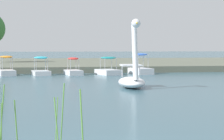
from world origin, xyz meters
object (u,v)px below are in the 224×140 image
Objects in this scene: pedal_boat_blue at (141,69)px; pedal_boat_orange at (7,70)px; pedal_boat_cyan at (41,70)px; pedal_boat_red at (73,70)px; pedal_boat_teal at (108,70)px; swan_boat at (132,77)px.

pedal_boat_blue is 1.11× the size of pedal_boat_orange.
pedal_boat_cyan is 0.95× the size of pedal_boat_orange.
pedal_boat_red is 5.24m from pedal_boat_orange.
pedal_boat_orange reaches higher than pedal_boat_red.
pedal_boat_red is at bearing -3.75° from pedal_boat_cyan.
pedal_boat_cyan is at bearing 177.56° from pedal_boat_teal.
pedal_boat_blue is at bearing -0.32° from pedal_boat_orange.
pedal_boat_teal is (0.22, 10.38, -0.19)m from swan_boat.
pedal_boat_teal is 1.20× the size of pedal_boat_cyan.
pedal_boat_blue is 1.17× the size of pedal_boat_cyan.
pedal_boat_red is (-2.62, 10.44, -0.21)m from swan_boat.
pedal_boat_orange is at bearing 178.40° from pedal_boat_cyan.
pedal_boat_red is 2.57m from pedal_boat_cyan.
pedal_boat_orange is at bearing 177.35° from pedal_boat_red.
swan_boat is 10.77m from pedal_boat_red.
swan_boat reaches higher than pedal_boat_orange.
pedal_boat_orange is (-7.85, 10.68, -0.16)m from swan_boat.
swan_boat is 13.26m from pedal_boat_orange.
swan_boat is 1.73× the size of pedal_boat_red.
pedal_boat_red is at bearing 104.08° from swan_boat.
pedal_boat_teal is 5.40m from pedal_boat_cyan.
pedal_boat_orange is (-2.67, 0.07, -0.01)m from pedal_boat_cyan.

